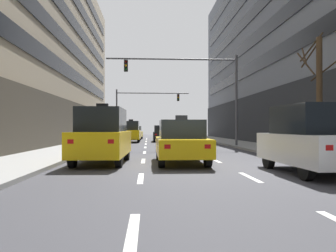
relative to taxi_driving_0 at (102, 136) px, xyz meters
The scene contains 28 objects.
ground_plane 3.57m from the taxi_driving_0, 18.38° to the right, with size 120.00×120.00×0.00m, color #38383D.
sidewalk_left 3.54m from the taxi_driving_0, 161.53° to the right, with size 3.33×80.00×0.14m, color gray.
lane_stripe_l1_s2 9.28m from the taxi_driving_0, 79.79° to the right, with size 0.16×2.00×0.01m, color silver.
lane_stripe_l1_s3 4.52m from the taxi_driving_0, 68.12° to the right, with size 0.16×2.00×0.01m, color silver.
lane_stripe_l1_s4 2.18m from the taxi_driving_0, 29.62° to the left, with size 0.16×2.00×0.01m, color silver.
lane_stripe_l1_s5 6.25m from the taxi_driving_0, 74.59° to the left, with size 0.16×2.00×0.01m, color silver.
lane_stripe_l1_s6 11.11m from the taxi_driving_0, 81.49° to the left, with size 0.16×2.00×0.01m, color silver.
lane_stripe_l1_s7 16.05m from the taxi_driving_0, 84.14° to the left, with size 0.16×2.00×0.01m, color silver.
lane_stripe_l1_s8 21.02m from the taxi_driving_0, 85.53° to the left, with size 0.16×2.00×0.01m, color silver.
lane_stripe_l1_s9 26.00m from the taxi_driving_0, 86.39° to the left, with size 0.16×2.00×0.01m, color silver.
lane_stripe_l1_s10 30.99m from the taxi_driving_0, 86.97° to the left, with size 0.16×2.00×0.01m, color silver.
lane_stripe_l2_s3 6.40m from the taxi_driving_0, 40.24° to the right, with size 0.16×2.00×0.01m, color silver.
lane_stripe_l2_s4 5.02m from the taxi_driving_0, 10.93° to the left, with size 0.16×2.00×0.01m, color silver.
lane_stripe_l2_s5 7.71m from the taxi_driving_0, 50.95° to the left, with size 0.16×2.00×0.01m, color silver.
lane_stripe_l2_s6 11.99m from the taxi_driving_0, 66.24° to the left, with size 0.16×2.00×0.01m, color silver.
lane_stripe_l2_s7 16.68m from the taxi_driving_0, 73.20° to the left, with size 0.16×2.00×0.01m, color silver.
lane_stripe_l2_s8 21.50m from the taxi_driving_0, 77.06° to the left, with size 0.16×2.00×0.01m, color silver.
lane_stripe_l2_s9 26.39m from the taxi_driving_0, 79.49° to the left, with size 0.16×2.00×0.01m, color silver.
lane_stripe_l2_s10 31.32m from the taxi_driving_0, 81.16° to the left, with size 0.16×2.00×0.01m, color silver.
taxi_driving_0 is the anchor object (origin of this frame).
taxi_driving_1 3.19m from the taxi_driving_0, ahead, with size 1.95×4.66×1.94m.
car_driving_2 21.38m from the taxi_driving_0, 81.15° to the left, with size 1.95×4.48×1.67m.
taxi_driving_3 19.78m from the taxi_driving_0, 89.60° to the left, with size 1.83×4.31×2.26m.
taxi_driving_4 27.80m from the taxi_driving_0, 89.61° to the left, with size 1.98×4.40×1.80m.
car_parked_1 7.72m from the taxi_driving_0, 26.03° to the right, with size 1.96×4.50×2.16m.
traffic_signal_0 12.79m from the taxi_driving_0, 63.42° to the left, with size 9.69×0.35×6.71m.
traffic_signal_1 27.22m from the taxi_driving_0, 88.23° to the left, with size 8.82×0.35×5.90m.
street_tree_0 9.50m from the taxi_driving_0, ahead, with size 1.74×1.65×5.67m.
Camera 1 is at (-1.37, -12.66, 1.45)m, focal length 36.08 mm.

